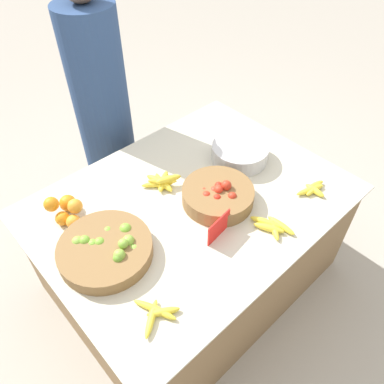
{
  "coord_description": "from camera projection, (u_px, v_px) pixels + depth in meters",
  "views": [
    {
      "loc": [
        -0.86,
        -0.93,
        1.95
      ],
      "look_at": [
        0.0,
        0.0,
        0.7
      ],
      "focal_mm": 35.0,
      "sensor_mm": 36.0,
      "label": 1
    }
  ],
  "objects": [
    {
      "name": "metal_bowl",
      "position": [
        240.0,
        152.0,
        2.0
      ],
      "size": [
        0.3,
        0.3,
        0.09
      ],
      "color": "silver",
      "rests_on": "market_table"
    },
    {
      "name": "vendor_person",
      "position": [
        104.0,
        116.0,
        2.25
      ],
      "size": [
        0.32,
        0.32,
        1.51
      ],
      "color": "navy",
      "rests_on": "ground_plane"
    },
    {
      "name": "banana_bunch_back_center",
      "position": [
        313.0,
        189.0,
        1.85
      ],
      "size": [
        0.18,
        0.11,
        0.03
      ],
      "color": "yellow",
      "rests_on": "market_table"
    },
    {
      "name": "tomato_basket",
      "position": [
        218.0,
        195.0,
        1.78
      ],
      "size": [
        0.34,
        0.34,
        0.12
      ],
      "color": "olive",
      "rests_on": "market_table"
    },
    {
      "name": "ground_plane",
      "position": [
        192.0,
        274.0,
        2.27
      ],
      "size": [
        12.0,
        12.0,
        0.0
      ],
      "primitive_type": "plane",
      "color": "#ADA599"
    },
    {
      "name": "orange_pile",
      "position": [
        66.0,
        210.0,
        1.7
      ],
      "size": [
        0.15,
        0.19,
        0.12
      ],
      "color": "orange",
      "rests_on": "market_table"
    },
    {
      "name": "banana_bunch_front_right",
      "position": [
        156.0,
        312.0,
        1.38
      ],
      "size": [
        0.18,
        0.18,
        0.03
      ],
      "color": "yellow",
      "rests_on": "market_table"
    },
    {
      "name": "banana_bunch_front_center",
      "position": [
        162.0,
        181.0,
        1.87
      ],
      "size": [
        0.18,
        0.18,
        0.06
      ],
      "color": "yellow",
      "rests_on": "market_table"
    },
    {
      "name": "market_table",
      "position": [
        192.0,
        241.0,
        2.04
      ],
      "size": [
        1.47,
        1.12,
        0.65
      ],
      "color": "olive",
      "rests_on": "ground_plane"
    },
    {
      "name": "price_sign",
      "position": [
        219.0,
        227.0,
        1.62
      ],
      "size": [
        0.15,
        0.03,
        0.11
      ],
      "rotation": [
        0.0,
        0.0,
        0.14
      ],
      "color": "red",
      "rests_on": "market_table"
    },
    {
      "name": "lime_bowl",
      "position": [
        106.0,
        249.0,
        1.56
      ],
      "size": [
        0.4,
        0.4,
        0.1
      ],
      "color": "olive",
      "rests_on": "market_table"
    },
    {
      "name": "banana_bunch_middle_right",
      "position": [
        272.0,
        226.0,
        1.68
      ],
      "size": [
        0.12,
        0.21,
        0.03
      ],
      "color": "yellow",
      "rests_on": "market_table"
    }
  ]
}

